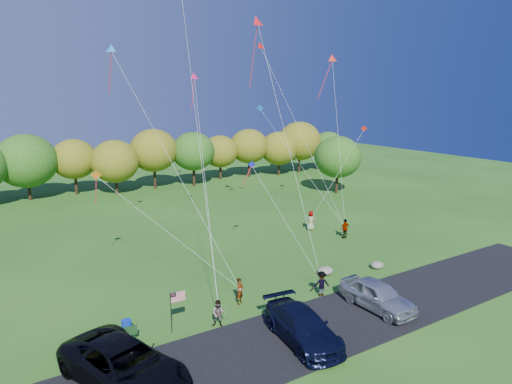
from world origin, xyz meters
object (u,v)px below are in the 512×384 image
(flyer_b, at_px, (219,314))
(park_bench, at_px, (121,335))
(flyer_a, at_px, (240,291))
(flyer_e, at_px, (311,221))
(minivan_dark, at_px, (124,365))
(trash_barrel, at_px, (127,327))
(minivan_silver, at_px, (377,295))
(flyer_d, at_px, (345,229))
(flyer_c, at_px, (321,284))
(minivan_navy, at_px, (303,327))

(flyer_b, xyz_separation_m, park_bench, (-5.17, 1.10, -0.28))
(flyer_a, bearing_deg, flyer_e, 2.91)
(flyer_e, bearing_deg, flyer_b, 77.66)
(minivan_dark, xyz_separation_m, park_bench, (0.83, 3.56, -0.52))
(flyer_a, height_order, trash_barrel, flyer_a)
(flyer_e, distance_m, trash_barrel, 22.78)
(flyer_b, bearing_deg, minivan_silver, 17.13)
(trash_barrel, bearing_deg, flyer_b, -22.47)
(minivan_dark, relative_size, flyer_e, 3.70)
(flyer_d, bearing_deg, flyer_e, -74.93)
(flyer_c, xyz_separation_m, flyer_e, (8.52, 11.68, 0.10))
(trash_barrel, bearing_deg, minivan_navy, -36.99)
(minivan_navy, relative_size, flyer_c, 3.41)
(minivan_navy, bearing_deg, flyer_e, 57.20)
(minivan_dark, bearing_deg, flyer_b, 4.05)
(flyer_b, relative_size, flyer_e, 0.84)
(flyer_e, bearing_deg, flyer_d, 148.20)
(flyer_a, height_order, flyer_e, flyer_e)
(minivan_dark, height_order, flyer_e, minivan_dark)
(minivan_dark, height_order, trash_barrel, minivan_dark)
(park_bench, bearing_deg, flyer_b, -3.48)
(minivan_navy, relative_size, flyer_a, 3.40)
(minivan_dark, xyz_separation_m, flyer_b, (6.00, 2.46, -0.24))
(minivan_dark, distance_m, flyer_e, 26.11)
(flyer_a, relative_size, flyer_e, 0.90)
(trash_barrel, bearing_deg, flyer_e, 25.41)
(minivan_dark, xyz_separation_m, minivan_navy, (8.95, -1.34, -0.13))
(flyer_d, distance_m, park_bench, 23.28)
(flyer_a, distance_m, flyer_c, 5.32)
(flyer_e, bearing_deg, park_bench, 68.05)
(minivan_silver, height_order, flyer_e, flyer_e)
(minivan_silver, height_order, flyer_d, flyer_d)
(flyer_c, bearing_deg, trash_barrel, 13.50)
(flyer_a, bearing_deg, minivan_dark, 173.77)
(minivan_silver, bearing_deg, flyer_d, 53.64)
(flyer_a, relative_size, flyer_b, 1.07)
(minivan_silver, distance_m, flyer_d, 13.85)
(minivan_dark, bearing_deg, flyer_d, 6.44)
(park_bench, bearing_deg, flyer_c, 3.54)
(minivan_navy, xyz_separation_m, flyer_b, (-2.95, 3.79, -0.10))
(flyer_b, bearing_deg, minivan_dark, -121.04)
(flyer_c, bearing_deg, minivan_dark, 32.87)
(minivan_silver, xyz_separation_m, flyer_d, (7.95, 11.34, -0.03))
(minivan_navy, distance_m, park_bench, 9.49)
(flyer_b, bearing_deg, flyer_d, 62.17)
(minivan_navy, relative_size, trash_barrel, 6.98)
(minivan_navy, distance_m, minivan_silver, 6.15)
(flyer_e, distance_m, park_bench, 23.63)
(minivan_navy, xyz_separation_m, trash_barrel, (-7.57, 5.70, -0.48))
(minivan_navy, height_order, park_bench, minivan_navy)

